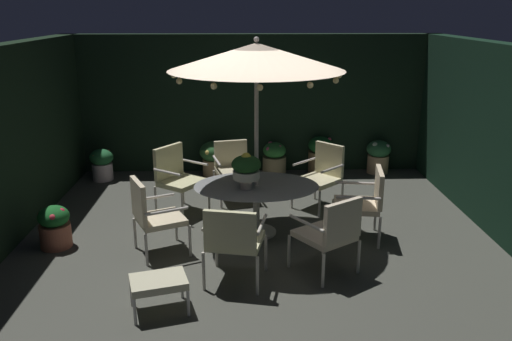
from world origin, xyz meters
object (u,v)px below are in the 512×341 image
patio_chair_southeast (152,213)px  potted_plant_left_near (378,155)px  patio_umbrella (256,57)px  ottoman_footrest (158,283)px  centerpiece_planter (246,168)px  patio_chair_southwest (331,231)px  potted_plant_right_far (214,157)px  patio_dining_table (256,193)px  potted_plant_back_right (320,154)px  potted_plant_right_near (274,159)px  patio_chair_east (177,174)px  patio_chair_north (322,172)px  patio_chair_west (365,199)px  patio_chair_northeast (233,166)px  potted_plant_front_corner (102,163)px  potted_plant_left_far (55,226)px  patio_chair_south (234,238)px

patio_chair_southeast → potted_plant_left_near: bearing=42.1°
patio_umbrella → ottoman_footrest: bearing=-118.5°
centerpiece_planter → potted_plant_left_near: centerpiece_planter is taller
patio_chair_southwest → potted_plant_right_far: patio_chair_southwest is taller
patio_dining_table → potted_plant_back_right: patio_dining_table is taller
potted_plant_back_right → potted_plant_right_near: 0.89m
potted_plant_right_far → patio_chair_east: bearing=-104.6°
patio_dining_table → patio_chair_north: (1.05, 1.00, -0.03)m
potted_plant_right_far → patio_chair_west: bearing=-53.4°
patio_chair_north → patio_chair_southeast: patio_chair_southeast is taller
patio_chair_southeast → potted_plant_back_right: 4.29m
patio_chair_southwest → patio_chair_west: bearing=57.9°
patio_chair_east → patio_chair_northeast: bearing=33.7°
patio_chair_north → patio_chair_northeast: (-1.39, 0.40, -0.00)m
potted_plant_front_corner → potted_plant_left_far: size_ratio=1.02×
potted_plant_right_near → patio_chair_east: bearing=-131.2°
potted_plant_left_near → potted_plant_front_corner: bearing=-176.7°
patio_umbrella → centerpiece_planter: (-0.14, -0.15, -1.41)m
patio_dining_table → patio_chair_northeast: 1.44m
potted_plant_left_far → patio_chair_south: bearing=-24.1°
centerpiece_planter → potted_plant_right_near: 2.94m
ottoman_footrest → potted_plant_right_far: potted_plant_right_far is taller
patio_dining_table → potted_plant_right_far: patio_dining_table is taller
potted_plant_left_near → potted_plant_right_near: (-1.97, -0.07, -0.02)m
patio_chair_north → patio_chair_west: 1.28m
patio_chair_southwest → ottoman_footrest: bearing=-158.3°
ottoman_footrest → patio_chair_west: bearing=34.6°
centerpiece_planter → ottoman_footrest: centerpiece_planter is taller
patio_chair_east → potted_plant_left_near: 4.04m
potted_plant_left_near → centerpiece_planter: bearing=-131.2°
potted_plant_left_near → potted_plant_right_far: bearing=-178.7°
patio_chair_southwest → centerpiece_planter: bearing=132.5°
potted_plant_front_corner → potted_plant_right_near: 3.14m
potted_plant_right_near → centerpiece_planter: bearing=-101.1°
patio_chair_northeast → potted_plant_front_corner: size_ratio=1.62×
patio_chair_southwest → potted_plant_back_right: size_ratio=1.39×
patio_chair_south → potted_plant_right_far: size_ratio=1.47×
potted_plant_right_far → potted_plant_left_near: (3.09, 0.07, -0.02)m
patio_dining_table → patio_chair_southeast: bearing=-154.9°
patio_dining_table → potted_plant_left_far: patio_dining_table is taller
patio_chair_northeast → patio_dining_table: bearing=-76.6°
ottoman_footrest → potted_plant_left_far: bearing=135.1°
ottoman_footrest → potted_plant_left_near: size_ratio=1.04×
centerpiece_planter → patio_chair_southeast: (-1.18, -0.47, -0.43)m
potted_plant_left_far → potted_plant_right_near: potted_plant_right_near is taller
patio_umbrella → patio_chair_northeast: (-0.33, 1.40, -1.85)m
centerpiece_planter → potted_plant_front_corner: 3.71m
patio_chair_south → centerpiece_planter: bearing=83.0°
patio_chair_north → potted_plant_front_corner: patio_chair_north is taller
patio_chair_northeast → patio_chair_southwest: size_ratio=0.97×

